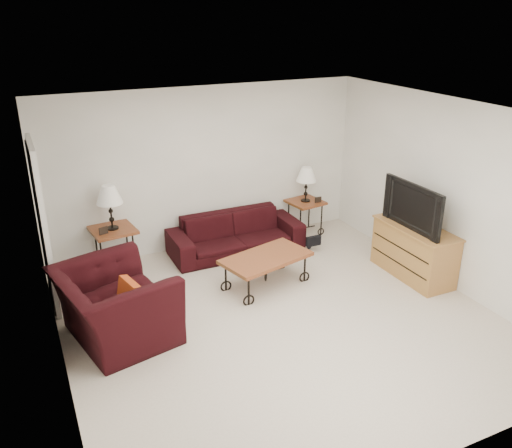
{
  "coord_description": "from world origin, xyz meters",
  "views": [
    {
      "loc": [
        -2.64,
        -4.93,
        3.54
      ],
      "look_at": [
        0.0,
        0.7,
        1.0
      ],
      "focal_mm": 37.25,
      "sensor_mm": 36.0,
      "label": 1
    }
  ],
  "objects_px": {
    "sofa": "(236,234)",
    "television": "(418,206)",
    "side_table_left": "(115,249)",
    "side_table_right": "(305,217)",
    "coffee_table": "(266,271)",
    "tv_stand": "(414,251)",
    "armchair": "(115,305)",
    "lamp_right": "(306,184)",
    "lamp_left": "(110,207)",
    "backpack": "(309,235)"
  },
  "relations": [
    {
      "from": "sofa",
      "to": "tv_stand",
      "type": "distance_m",
      "value": 2.65
    },
    {
      "from": "side_table_right",
      "to": "armchair",
      "type": "xyz_separation_m",
      "value": [
        -3.48,
        -1.74,
        0.13
      ]
    },
    {
      "from": "side_table_right",
      "to": "television",
      "type": "xyz_separation_m",
      "value": [
        0.6,
        -1.97,
        0.77
      ]
    },
    {
      "from": "lamp_left",
      "to": "armchair",
      "type": "height_order",
      "value": "lamp_left"
    },
    {
      "from": "sofa",
      "to": "lamp_left",
      "type": "distance_m",
      "value": 1.94
    },
    {
      "from": "tv_stand",
      "to": "side_table_right",
      "type": "bearing_deg",
      "value": 107.57
    },
    {
      "from": "armchair",
      "to": "tv_stand",
      "type": "relative_size",
      "value": 1.05
    },
    {
      "from": "lamp_right",
      "to": "tv_stand",
      "type": "distance_m",
      "value": 2.12
    },
    {
      "from": "sofa",
      "to": "tv_stand",
      "type": "relative_size",
      "value": 1.66
    },
    {
      "from": "sofa",
      "to": "lamp_left",
      "type": "relative_size",
      "value": 3.2
    },
    {
      "from": "side_table_left",
      "to": "television",
      "type": "relative_size",
      "value": 0.58
    },
    {
      "from": "backpack",
      "to": "side_table_right",
      "type": "bearing_deg",
      "value": 49.15
    },
    {
      "from": "coffee_table",
      "to": "backpack",
      "type": "distance_m",
      "value": 1.37
    },
    {
      "from": "side_table_left",
      "to": "television",
      "type": "bearing_deg",
      "value": -27.68
    },
    {
      "from": "lamp_left",
      "to": "armchair",
      "type": "bearing_deg",
      "value": -100.96
    },
    {
      "from": "armchair",
      "to": "backpack",
      "type": "xyz_separation_m",
      "value": [
        3.22,
        1.14,
        -0.18
      ]
    },
    {
      "from": "armchair",
      "to": "television",
      "type": "relative_size",
      "value": 1.17
    },
    {
      "from": "side_table_right",
      "to": "coffee_table",
      "type": "xyz_separation_m",
      "value": [
        -1.39,
        -1.36,
        -0.07
      ]
    },
    {
      "from": "armchair",
      "to": "television",
      "type": "height_order",
      "value": "television"
    },
    {
      "from": "side_table_right",
      "to": "tv_stand",
      "type": "bearing_deg",
      "value": -72.43
    },
    {
      "from": "lamp_right",
      "to": "lamp_left",
      "type": "bearing_deg",
      "value": 180.0
    },
    {
      "from": "coffee_table",
      "to": "tv_stand",
      "type": "distance_m",
      "value": 2.11
    },
    {
      "from": "side_table_right",
      "to": "armchair",
      "type": "height_order",
      "value": "armchair"
    },
    {
      "from": "armchair",
      "to": "tv_stand",
      "type": "distance_m",
      "value": 4.11
    },
    {
      "from": "sofa",
      "to": "lamp_right",
      "type": "distance_m",
      "value": 1.46
    },
    {
      "from": "lamp_left",
      "to": "tv_stand",
      "type": "distance_m",
      "value": 4.29
    },
    {
      "from": "side_table_left",
      "to": "armchair",
      "type": "relative_size",
      "value": 0.5
    },
    {
      "from": "sofa",
      "to": "side_table_right",
      "type": "height_order",
      "value": "sofa"
    },
    {
      "from": "lamp_left",
      "to": "lamp_right",
      "type": "bearing_deg",
      "value": 0.0
    },
    {
      "from": "sofa",
      "to": "side_table_right",
      "type": "distance_m",
      "value": 1.34
    },
    {
      "from": "side_table_left",
      "to": "lamp_right",
      "type": "xyz_separation_m",
      "value": [
        3.15,
        0.0,
        0.54
      ]
    },
    {
      "from": "sofa",
      "to": "coffee_table",
      "type": "height_order",
      "value": "sofa"
    },
    {
      "from": "side_table_right",
      "to": "lamp_right",
      "type": "distance_m",
      "value": 0.58
    },
    {
      "from": "lamp_right",
      "to": "backpack",
      "type": "relative_size",
      "value": 1.21
    },
    {
      "from": "side_table_right",
      "to": "armchair",
      "type": "relative_size",
      "value": 0.45
    },
    {
      "from": "side_table_right",
      "to": "sofa",
      "type": "bearing_deg",
      "value": -172.29
    },
    {
      "from": "side_table_left",
      "to": "side_table_right",
      "type": "relative_size",
      "value": 1.11
    },
    {
      "from": "side_table_right",
      "to": "television",
      "type": "distance_m",
      "value": 2.2
    },
    {
      "from": "side_table_left",
      "to": "lamp_right",
      "type": "distance_m",
      "value": 3.19
    },
    {
      "from": "lamp_right",
      "to": "backpack",
      "type": "distance_m",
      "value": 0.9
    },
    {
      "from": "lamp_left",
      "to": "tv_stand",
      "type": "relative_size",
      "value": 0.52
    },
    {
      "from": "tv_stand",
      "to": "sofa",
      "type": "bearing_deg",
      "value": 137.54
    },
    {
      "from": "side_table_left",
      "to": "side_table_right",
      "type": "distance_m",
      "value": 3.15
    },
    {
      "from": "sofa",
      "to": "television",
      "type": "xyz_separation_m",
      "value": [
        1.93,
        -1.79,
        0.76
      ]
    },
    {
      "from": "television",
      "to": "lamp_right",
      "type": "bearing_deg",
      "value": -162.96
    },
    {
      "from": "side_table_right",
      "to": "lamp_right",
      "type": "bearing_deg",
      "value": 0.0
    },
    {
      "from": "television",
      "to": "backpack",
      "type": "xyz_separation_m",
      "value": [
        -0.86,
        1.37,
        -0.82
      ]
    },
    {
      "from": "lamp_right",
      "to": "sofa",
      "type": "bearing_deg",
      "value": -172.29
    },
    {
      "from": "lamp_left",
      "to": "coffee_table",
      "type": "relative_size",
      "value": 0.54
    },
    {
      "from": "television",
      "to": "side_table_right",
      "type": "bearing_deg",
      "value": -162.96
    }
  ]
}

